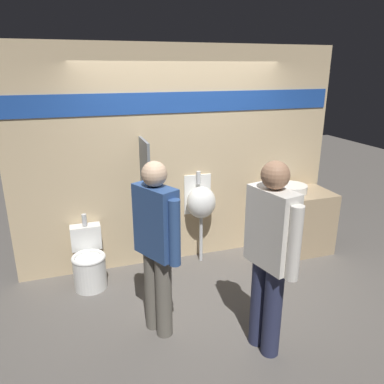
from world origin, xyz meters
TOP-DOWN VIEW (x-y plane):
  - ground_plane at (0.00, 0.00)m, footprint 16.00×16.00m
  - display_wall at (0.00, 0.60)m, footprint 4.08×0.07m
  - sink_counter at (1.50, 0.27)m, footprint 0.97×0.59m
  - sink_basin at (1.45, 0.33)m, footprint 0.41×0.41m
  - cell_phone at (1.21, 0.16)m, footprint 0.07×0.14m
  - divider_near_counter at (-0.51, 0.33)m, footprint 0.03×0.47m
  - urinal_near_counter at (0.20, 0.42)m, footprint 0.37×0.32m
  - toilet at (-1.23, 0.27)m, footprint 0.39×0.55m
  - person_in_vest at (0.20, -1.30)m, footprint 0.29×0.60m
  - person_with_lanyard at (-0.65, -0.77)m, footprint 0.36×0.54m

SIDE VIEW (x-z plane):
  - ground_plane at x=0.00m, z-range 0.00..0.00m
  - toilet at x=-1.23m, z-range -0.13..0.69m
  - sink_counter at x=1.50m, z-range 0.00..0.84m
  - urinal_near_counter at x=0.20m, z-range 0.22..1.41m
  - divider_near_counter at x=-0.51m, z-range 0.00..1.67m
  - cell_phone at x=1.21m, z-range 0.84..0.86m
  - sink_basin at x=1.45m, z-range 0.77..1.02m
  - person_with_lanyard at x=-0.65m, z-range 0.09..1.78m
  - person_in_vest at x=0.20m, z-range 0.09..1.84m
  - display_wall at x=0.00m, z-range 0.01..2.71m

